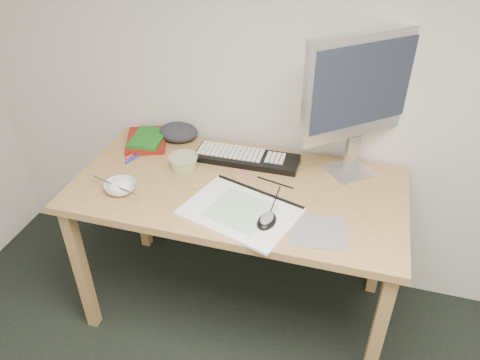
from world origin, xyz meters
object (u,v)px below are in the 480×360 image
(keyboard, at_px, (247,158))
(rice_bowl, at_px, (120,187))
(sketchpad, at_px, (240,212))
(monitor, at_px, (362,90))
(desk, at_px, (238,202))

(keyboard, relative_size, rice_bowl, 3.67)
(sketchpad, height_order, monitor, monitor)
(sketchpad, height_order, rice_bowl, rice_bowl)
(sketchpad, bearing_deg, keyboard, 118.82)
(keyboard, bearing_deg, rice_bowl, -140.40)
(desk, relative_size, keyboard, 2.95)
(desk, xyz_separation_m, monitor, (0.44, 0.24, 0.47))
(rice_bowl, bearing_deg, desk, 20.17)
(sketchpad, relative_size, keyboard, 0.90)
(sketchpad, distance_m, monitor, 0.68)
(desk, bearing_deg, sketchpad, -70.41)
(sketchpad, xyz_separation_m, monitor, (0.38, 0.41, 0.38))
(desk, height_order, keyboard, keyboard)
(keyboard, bearing_deg, desk, -86.25)
(keyboard, height_order, rice_bowl, rice_bowl)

